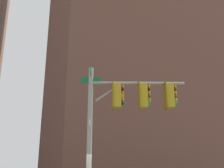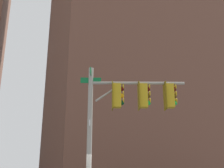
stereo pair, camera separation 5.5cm
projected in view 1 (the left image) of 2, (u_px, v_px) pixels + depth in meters
signal_pole_assembly at (126, 107)px, 11.29m from camera, size 1.79×4.23×6.10m
building_brick_farside at (187, 88)px, 70.56m from camera, size 16.01×15.98×43.65m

